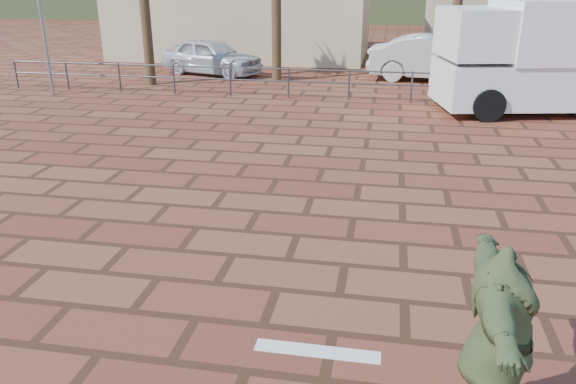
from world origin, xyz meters
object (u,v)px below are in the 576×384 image
(skateboarder, at_px, (498,341))
(campervan, at_px, (550,54))
(car_white, at_px, (437,58))
(car_silver, at_px, (212,56))

(skateboarder, distance_m, campervan, 14.07)
(skateboarder, relative_size, car_white, 0.43)
(skateboarder, relative_size, campervan, 0.33)
(car_white, bearing_deg, skateboarder, -176.45)
(car_silver, bearing_deg, campervan, -92.50)
(campervan, distance_m, car_white, 5.52)
(campervan, bearing_deg, car_white, 109.56)
(car_silver, distance_m, car_white, 8.92)
(skateboarder, distance_m, car_silver, 19.89)
(campervan, xyz_separation_m, car_silver, (-11.77, 4.49, -0.96))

